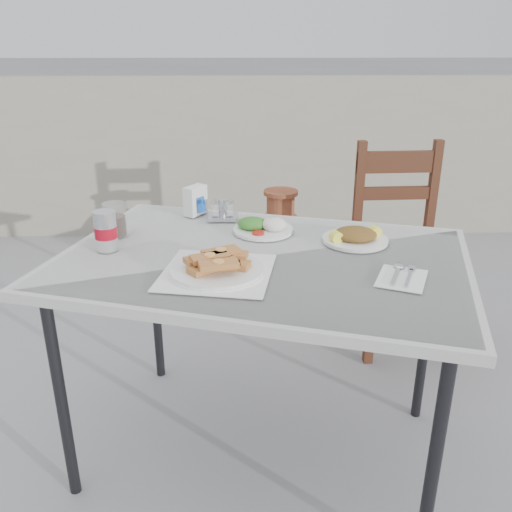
{
  "coord_description": "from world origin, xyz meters",
  "views": [
    {
      "loc": [
        0.08,
        -1.72,
        1.48
      ],
      "look_at": [
        0.12,
        -0.01,
        0.79
      ],
      "focal_mm": 38.0,
      "sensor_mm": 36.0,
      "label": 1
    }
  ],
  "objects_px": {
    "salad_chopped_plate": "(355,236)",
    "condiment_caddy": "(223,212)",
    "terracotta_urn": "(280,249)",
    "chair": "(401,244)",
    "napkin_holder": "(195,200)",
    "pide_plate": "(217,264)",
    "cola_glass": "(115,221)",
    "soda_can": "(106,231)",
    "cafe_table": "(262,271)",
    "salad_rice_plate": "(262,226)"
  },
  "relations": [
    {
      "from": "salad_chopped_plate",
      "to": "condiment_caddy",
      "type": "relative_size",
      "value": 1.98
    },
    {
      "from": "salad_chopped_plate",
      "to": "terracotta_urn",
      "type": "relative_size",
      "value": 0.35
    },
    {
      "from": "condiment_caddy",
      "to": "terracotta_urn",
      "type": "bearing_deg",
      "value": 72.74
    },
    {
      "from": "salad_chopped_plate",
      "to": "chair",
      "type": "distance_m",
      "value": 0.87
    },
    {
      "from": "napkin_holder",
      "to": "condiment_caddy",
      "type": "relative_size",
      "value": 1.0
    },
    {
      "from": "napkin_holder",
      "to": "terracotta_urn",
      "type": "relative_size",
      "value": 0.18
    },
    {
      "from": "pide_plate",
      "to": "cola_glass",
      "type": "bearing_deg",
      "value": 137.58
    },
    {
      "from": "pide_plate",
      "to": "terracotta_urn",
      "type": "xyz_separation_m",
      "value": [
        0.3,
        1.48,
        -0.53
      ]
    },
    {
      "from": "napkin_holder",
      "to": "chair",
      "type": "height_order",
      "value": "chair"
    },
    {
      "from": "salad_chopped_plate",
      "to": "soda_can",
      "type": "distance_m",
      "value": 0.86
    },
    {
      "from": "salad_chopped_plate",
      "to": "cafe_table",
      "type": "bearing_deg",
      "value": -160.18
    },
    {
      "from": "pide_plate",
      "to": "soda_can",
      "type": "relative_size",
      "value": 2.82
    },
    {
      "from": "terracotta_urn",
      "to": "condiment_caddy",
      "type": "bearing_deg",
      "value": -107.26
    },
    {
      "from": "salad_chopped_plate",
      "to": "chair",
      "type": "bearing_deg",
      "value": 61.6
    },
    {
      "from": "pide_plate",
      "to": "salad_rice_plate",
      "type": "bearing_deg",
      "value": 67.72
    },
    {
      "from": "cafe_table",
      "to": "soda_can",
      "type": "relative_size",
      "value": 11.33
    },
    {
      "from": "cafe_table",
      "to": "soda_can",
      "type": "distance_m",
      "value": 0.54
    },
    {
      "from": "pide_plate",
      "to": "salad_rice_plate",
      "type": "xyz_separation_m",
      "value": [
        0.15,
        0.37,
        -0.01
      ]
    },
    {
      "from": "soda_can",
      "to": "cola_glass",
      "type": "xyz_separation_m",
      "value": [
        -0.0,
        0.14,
        -0.02
      ]
    },
    {
      "from": "cafe_table",
      "to": "salad_rice_plate",
      "type": "bearing_deg",
      "value": 87.66
    },
    {
      "from": "terracotta_urn",
      "to": "salad_rice_plate",
      "type": "bearing_deg",
      "value": -97.42
    },
    {
      "from": "napkin_holder",
      "to": "terracotta_urn",
      "type": "xyz_separation_m",
      "value": [
        0.41,
        0.89,
        -0.56
      ]
    },
    {
      "from": "salad_chopped_plate",
      "to": "condiment_caddy",
      "type": "distance_m",
      "value": 0.54
    },
    {
      "from": "soda_can",
      "to": "condiment_caddy",
      "type": "relative_size",
      "value": 1.16
    },
    {
      "from": "pide_plate",
      "to": "soda_can",
      "type": "bearing_deg",
      "value": 151.73
    },
    {
      "from": "cafe_table",
      "to": "pide_plate",
      "type": "distance_m",
      "value": 0.22
    },
    {
      "from": "condiment_caddy",
      "to": "terracotta_urn",
      "type": "xyz_separation_m",
      "value": [
        0.3,
        0.95,
        -0.53
      ]
    },
    {
      "from": "pide_plate",
      "to": "salad_chopped_plate",
      "type": "xyz_separation_m",
      "value": [
        0.47,
        0.26,
        -0.01
      ]
    },
    {
      "from": "condiment_caddy",
      "to": "salad_rice_plate",
      "type": "bearing_deg",
      "value": -45.35
    },
    {
      "from": "soda_can",
      "to": "cafe_table",
      "type": "bearing_deg",
      "value": -6.97
    },
    {
      "from": "salad_chopped_plate",
      "to": "cola_glass",
      "type": "bearing_deg",
      "value": 174.17
    },
    {
      "from": "salad_chopped_plate",
      "to": "pide_plate",
      "type": "bearing_deg",
      "value": -151.31
    },
    {
      "from": "salad_chopped_plate",
      "to": "terracotta_urn",
      "type": "xyz_separation_m",
      "value": [
        -0.18,
        1.22,
        -0.52
      ]
    },
    {
      "from": "cafe_table",
      "to": "terracotta_urn",
      "type": "bearing_deg",
      "value": 83.45
    },
    {
      "from": "salad_rice_plate",
      "to": "soda_can",
      "type": "bearing_deg",
      "value": -162.5
    },
    {
      "from": "cola_glass",
      "to": "terracotta_urn",
      "type": "distance_m",
      "value": 1.43
    },
    {
      "from": "cafe_table",
      "to": "condiment_caddy",
      "type": "xyz_separation_m",
      "value": [
        -0.14,
        0.38,
        0.08
      ]
    },
    {
      "from": "salad_chopped_plate",
      "to": "condiment_caddy",
      "type": "xyz_separation_m",
      "value": [
        -0.47,
        0.26,
        0.01
      ]
    },
    {
      "from": "cafe_table",
      "to": "napkin_holder",
      "type": "bearing_deg",
      "value": 119.54
    },
    {
      "from": "napkin_holder",
      "to": "condiment_caddy",
      "type": "xyz_separation_m",
      "value": [
        0.11,
        -0.06,
        -0.03
      ]
    },
    {
      "from": "soda_can",
      "to": "terracotta_urn",
      "type": "xyz_separation_m",
      "value": [
        0.67,
        1.27,
        -0.57
      ]
    },
    {
      "from": "salad_rice_plate",
      "to": "condiment_caddy",
      "type": "distance_m",
      "value": 0.22
    },
    {
      "from": "salad_rice_plate",
      "to": "cola_glass",
      "type": "height_order",
      "value": "cola_glass"
    },
    {
      "from": "chair",
      "to": "napkin_holder",
      "type": "bearing_deg",
      "value": -160.85
    },
    {
      "from": "cafe_table",
      "to": "condiment_caddy",
      "type": "bearing_deg",
      "value": 110.28
    },
    {
      "from": "salad_rice_plate",
      "to": "pide_plate",
      "type": "bearing_deg",
      "value": -112.28
    },
    {
      "from": "soda_can",
      "to": "pide_plate",
      "type": "bearing_deg",
      "value": -28.27
    },
    {
      "from": "salad_rice_plate",
      "to": "cola_glass",
      "type": "bearing_deg",
      "value": -177.36
    },
    {
      "from": "soda_can",
      "to": "terracotta_urn",
      "type": "relative_size",
      "value": 0.2
    },
    {
      "from": "pide_plate",
      "to": "salad_rice_plate",
      "type": "relative_size",
      "value": 1.72
    }
  ]
}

